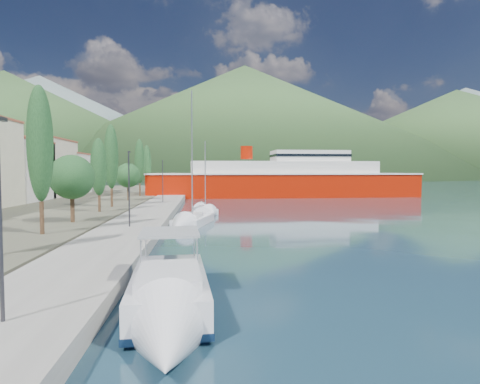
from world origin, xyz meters
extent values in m
plane|color=#1C3948|center=(0.00, 120.00, 0.00)|extent=(1400.00, 1400.00, 0.00)
cube|color=gray|center=(-9.00, 26.00, 0.40)|extent=(5.00, 88.00, 0.80)
cone|color=slate|center=(-250.00, 620.00, 75.00)|extent=(640.00, 640.00, 150.00)
cone|color=slate|center=(80.00, 680.00, 90.00)|extent=(760.00, 760.00, 180.00)
cone|color=slate|center=(420.00, 600.00, 70.00)|extent=(640.00, 640.00, 140.00)
cone|color=#375A2D|center=(-180.00, 360.00, 47.50)|extent=(400.00, 400.00, 95.00)
cone|color=#375A2D|center=(40.00, 400.00, 57.50)|extent=(480.00, 480.00, 115.00)
cone|color=#375A2D|center=(260.00, 380.00, 45.00)|extent=(420.00, 420.00, 90.00)
cube|color=silver|center=(-32.00, 44.00, 5.20)|extent=(9.00, 11.00, 9.00)
cube|color=#9E5138|center=(-32.00, 44.00, 9.85)|extent=(9.20, 11.20, 0.30)
cube|color=beige|center=(-32.00, 55.00, 5.70)|extent=(9.00, 13.00, 10.00)
cube|color=#9E5138|center=(-32.00, 55.00, 10.85)|extent=(9.20, 13.20, 0.30)
cube|color=silver|center=(-32.00, 66.00, 4.70)|extent=(9.00, 10.00, 8.00)
cube|color=#9E5138|center=(-32.00, 66.00, 8.85)|extent=(9.20, 10.20, 0.30)
cylinder|color=#47301E|center=(-14.70, 10.51, 1.88)|extent=(0.30, 0.30, 2.36)
ellipsoid|color=#214B23|center=(-14.70, 10.51, 7.24)|extent=(1.80, 1.80, 8.36)
cylinder|color=#47301E|center=(-14.70, 17.29, 1.93)|extent=(0.36, 0.36, 2.46)
sphere|color=#214B23|center=(-14.70, 17.29, 4.73)|extent=(3.94, 3.94, 3.94)
cylinder|color=#47301E|center=(-14.70, 26.52, 1.61)|extent=(0.30, 0.30, 1.81)
ellipsoid|color=#214B23|center=(-14.70, 26.52, 5.73)|extent=(1.80, 1.80, 6.43)
cylinder|color=#47301E|center=(-14.70, 32.67, 1.85)|extent=(0.30, 0.30, 2.31)
ellipsoid|color=#214B23|center=(-14.70, 32.67, 7.09)|extent=(1.80, 1.80, 8.18)
cylinder|color=#47301E|center=(-14.70, 43.95, 1.88)|extent=(0.36, 0.36, 2.37)
sphere|color=#214B23|center=(-14.70, 43.95, 4.58)|extent=(3.79, 3.79, 3.79)
cylinder|color=#47301E|center=(-14.70, 55.29, 1.84)|extent=(0.30, 0.30, 2.29)
ellipsoid|color=#214B23|center=(-14.70, 55.29, 7.05)|extent=(1.80, 1.80, 8.12)
cylinder|color=#47301E|center=(-14.70, 64.63, 1.79)|extent=(0.30, 0.30, 2.18)
ellipsoid|color=#214B23|center=(-14.70, 64.63, 6.74)|extent=(1.80, 1.80, 7.72)
cylinder|color=#2D2D33|center=(-9.00, -7.20, 3.80)|extent=(0.12, 0.12, 6.00)
cube|color=#2D2D33|center=(-9.00, -6.95, 6.80)|extent=(0.15, 0.50, 0.12)
cylinder|color=#2D2D33|center=(-9.00, 13.24, 3.80)|extent=(0.12, 0.12, 6.00)
cube|color=#2D2D33|center=(-9.00, 13.49, 6.80)|extent=(0.15, 0.50, 0.12)
cylinder|color=#2D2D33|center=(-9.00, 39.73, 3.80)|extent=(0.12, 0.12, 6.00)
cube|color=#2D2D33|center=(-9.00, 39.98, 6.80)|extent=(0.15, 0.50, 0.12)
cube|color=#0C1C34|center=(-4.36, -4.30, -0.05)|extent=(2.90, 6.71, 0.74)
cube|color=silver|center=(-4.36, -4.30, 0.79)|extent=(3.19, 7.06, 1.16)
cube|color=#0C1C34|center=(-4.36, -4.30, 0.26)|extent=(3.25, 7.15, 0.23)
cube|color=silver|center=(-4.30, -5.14, 1.52)|extent=(2.41, 3.50, 0.42)
cube|color=gray|center=(-4.48, -2.45, 2.68)|extent=(2.59, 3.02, 0.11)
cone|color=silver|center=(-4.06, -8.66, 0.58)|extent=(2.95, 3.54, 2.73)
cube|color=silver|center=(-4.04, 20.28, 0.28)|extent=(4.23, 7.50, 1.00)
cube|color=silver|center=(-4.16, 19.82, 0.94)|extent=(2.19, 3.12, 0.39)
cylinder|color=silver|center=(-4.16, 19.82, 6.89)|extent=(0.12, 0.12, 12.22)
cone|color=silver|center=(-5.16, 15.89, 0.28)|extent=(3.29, 3.84, 2.56)
cube|color=silver|center=(-2.92, 30.92, 0.23)|extent=(3.29, 5.24, 0.83)
cube|color=silver|center=(-2.84, 30.61, 0.79)|extent=(1.73, 2.21, 0.32)
cylinder|color=silver|center=(-2.84, 30.61, 4.82)|extent=(0.12, 0.12, 8.34)
cone|color=silver|center=(-2.13, 27.91, 0.23)|extent=(2.64, 2.74, 2.13)
cube|color=#A71503|center=(13.17, 61.92, 2.06)|extent=(54.54, 12.58, 5.24)
cube|color=silver|center=(13.17, 61.92, 4.68)|extent=(54.93, 12.92, 0.28)
cube|color=silver|center=(13.17, 61.92, 5.80)|extent=(37.67, 10.25, 2.81)
cube|color=silver|center=(18.79, 62.06, 8.33)|extent=(15.37, 7.34, 2.25)
cylinder|color=#A71503|center=(5.69, 61.74, 8.98)|extent=(2.43, 2.43, 2.62)
camera|label=1|loc=(-3.04, -19.46, 5.26)|focal=30.00mm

